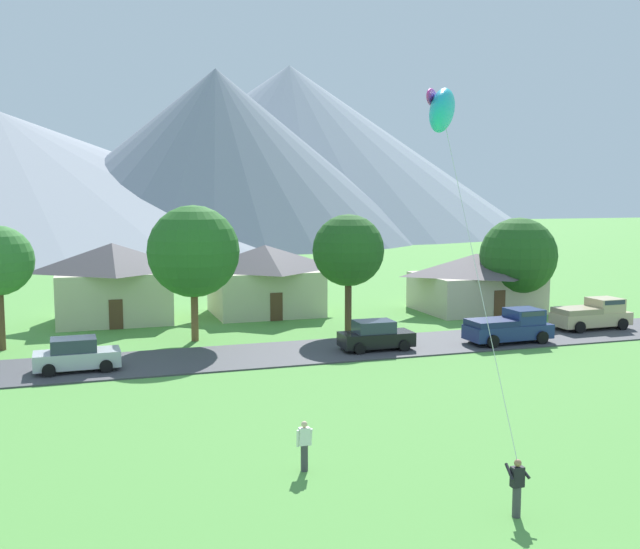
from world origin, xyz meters
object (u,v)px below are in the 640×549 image
(tree_right_of_center, at_px, (193,251))
(parked_car_silver_west_end, at_px, (76,355))
(tree_left_of_center, at_px, (518,256))
(kite_flyer_with_kite, at_px, (443,120))
(house_leftmost, at_px, (476,281))
(house_right_center, at_px, (265,278))
(pickup_truck_sand_east_side, at_px, (593,314))
(pickup_truck_navy_west_side, at_px, (510,326))
(parked_car_black_mid_east, at_px, (376,336))
(tree_near_right, at_px, (348,251))
(watcher_person, at_px, (304,445))
(house_left_center, at_px, (113,281))

(tree_right_of_center, height_order, parked_car_silver_west_end, tree_right_of_center)
(tree_left_of_center, bearing_deg, parked_car_silver_west_end, -164.86)
(kite_flyer_with_kite, bearing_deg, house_leftmost, 57.56)
(tree_left_of_center, height_order, parked_car_silver_west_end, tree_left_of_center)
(house_right_center, height_order, parked_car_silver_west_end, house_right_center)
(parked_car_silver_west_end, distance_m, pickup_truck_sand_east_side, 32.46)
(house_leftmost, relative_size, pickup_truck_navy_west_side, 1.75)
(tree_left_of_center, distance_m, parked_car_black_mid_east, 17.53)
(tree_near_right, relative_size, watcher_person, 4.57)
(pickup_truck_sand_east_side, bearing_deg, pickup_truck_navy_west_side, -164.15)
(house_right_center, xyz_separation_m, pickup_truck_sand_east_side, (18.99, -13.02, -1.61))
(parked_car_black_mid_east, bearing_deg, house_leftmost, 40.51)
(parked_car_black_mid_east, height_order, watcher_person, parked_car_black_mid_east)
(house_right_center, height_order, pickup_truck_navy_west_side, house_right_center)
(tree_left_of_center, relative_size, tree_right_of_center, 0.87)
(parked_car_silver_west_end, xyz_separation_m, pickup_truck_navy_west_side, (24.75, -0.75, 0.19))
(house_right_center, xyz_separation_m, pickup_truck_navy_west_side, (11.32, -15.20, -1.61))
(house_leftmost, relative_size, kite_flyer_with_kite, 0.73)
(house_left_center, relative_size, tree_near_right, 1.08)
(parked_car_silver_west_end, height_order, pickup_truck_sand_east_side, pickup_truck_sand_east_side)
(parked_car_silver_west_end, distance_m, parked_car_black_mid_east, 16.31)
(house_leftmost, height_order, pickup_truck_navy_west_side, house_leftmost)
(house_leftmost, relative_size, tree_near_right, 1.20)
(pickup_truck_sand_east_side, height_order, watcher_person, pickup_truck_sand_east_side)
(house_right_center, relative_size, kite_flyer_with_kite, 0.65)
(pickup_truck_navy_west_side, relative_size, watcher_person, 3.13)
(parked_car_black_mid_east, bearing_deg, parked_car_silver_west_end, 179.70)
(tree_left_of_center, xyz_separation_m, tree_right_of_center, (-24.33, -2.49, 1.15))
(house_right_center, xyz_separation_m, tree_near_right, (3.36, -8.71, 2.65))
(house_right_center, relative_size, pickup_truck_sand_east_side, 1.57)
(watcher_person, bearing_deg, house_left_center, 98.44)
(kite_flyer_with_kite, relative_size, watcher_person, 7.55)
(tree_left_of_center, bearing_deg, kite_flyer_with_kite, -128.15)
(parked_car_silver_west_end, bearing_deg, house_leftmost, 20.44)
(parked_car_silver_west_end, relative_size, parked_car_black_mid_east, 1.00)
(house_leftmost, xyz_separation_m, tree_right_of_center, (-22.22, -4.89, 3.23))
(house_right_center, bearing_deg, house_leftmost, -12.91)
(house_right_center, distance_m, pickup_truck_navy_west_side, 19.02)
(parked_car_silver_west_end, bearing_deg, tree_near_right, 18.85)
(house_left_center, xyz_separation_m, parked_car_silver_west_end, (-2.51, -14.48, -2.00))
(house_left_center, height_order, tree_near_right, tree_near_right)
(house_leftmost, distance_m, pickup_truck_navy_west_side, 12.45)
(house_right_center, xyz_separation_m, parked_car_silver_west_end, (-13.44, -14.45, -1.80))
(watcher_person, bearing_deg, tree_near_right, 66.22)
(house_leftmost, bearing_deg, kite_flyer_with_kite, -122.44)
(parked_car_black_mid_east, relative_size, pickup_truck_sand_east_side, 0.81)
(house_right_center, bearing_deg, parked_car_black_mid_east, -78.80)
(parked_car_black_mid_east, bearing_deg, tree_near_right, 85.30)
(house_left_center, distance_m, tree_left_of_center, 29.38)
(house_right_center, xyz_separation_m, kite_flyer_with_kite, (-1.26, -30.26, 8.84))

